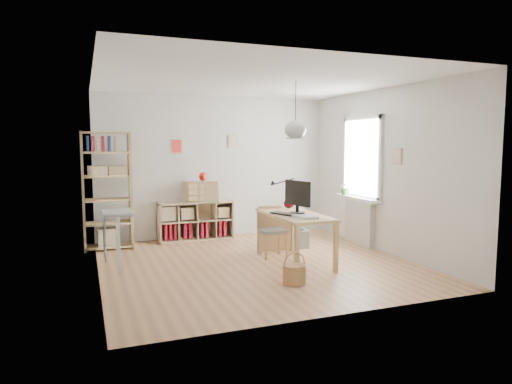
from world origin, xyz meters
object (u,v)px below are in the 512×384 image
object	(u,v)px
desk	(295,220)
drawer_chest	(202,191)
monitor	(297,195)
tall_bookshelf	(107,186)
cube_shelf	(194,223)
chair	(272,228)
storage_chest	(290,235)

from	to	relation	value
desk	drawer_chest	size ratio (longest dim) A/B	2.27
desk	drawer_chest	world-z (taller)	drawer_chest
monitor	drawer_chest	world-z (taller)	monitor
tall_bookshelf	desk	bearing A→B (deg)	-37.01
cube_shelf	chair	size ratio (longest dim) A/B	1.76
storage_chest	drawer_chest	size ratio (longest dim) A/B	1.15
tall_bookshelf	drawer_chest	size ratio (longest dim) A/B	3.03
monitor	tall_bookshelf	bearing A→B (deg)	132.61
chair	storage_chest	xyz separation A→B (m)	(0.57, 0.55, -0.25)
storage_chest	monitor	size ratio (longest dim) A/B	1.34
tall_bookshelf	drawer_chest	distance (m)	1.74
chair	monitor	size ratio (longest dim) A/B	1.40
desk	storage_chest	world-z (taller)	desk
tall_bookshelf	chair	distance (m)	2.90
desk	chair	world-z (taller)	chair
desk	tall_bookshelf	world-z (taller)	tall_bookshelf
desk	storage_chest	bearing A→B (deg)	68.58
storage_chest	drawer_chest	xyz separation A→B (m)	(-1.29, 1.13, 0.71)
chair	storage_chest	bearing A→B (deg)	49.10
chair	cube_shelf	bearing A→B (deg)	121.72
desk	cube_shelf	size ratio (longest dim) A/B	1.07
desk	cube_shelf	xyz separation A→B (m)	(-1.02, 2.23, -0.36)
tall_bookshelf	monitor	world-z (taller)	tall_bookshelf
cube_shelf	desk	bearing A→B (deg)	-65.39
monitor	drawer_chest	distance (m)	2.38
tall_bookshelf	monitor	bearing A→B (deg)	-36.51
cube_shelf	chair	world-z (taller)	chair
desk	chair	xyz separation A→B (m)	(-0.16, 0.51, -0.20)
storage_chest	cube_shelf	bearing A→B (deg)	151.57
cube_shelf	storage_chest	xyz separation A→B (m)	(1.44, -1.17, -0.10)
drawer_chest	monitor	bearing A→B (deg)	-44.98
drawer_chest	desk	bearing A→B (deg)	-45.99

